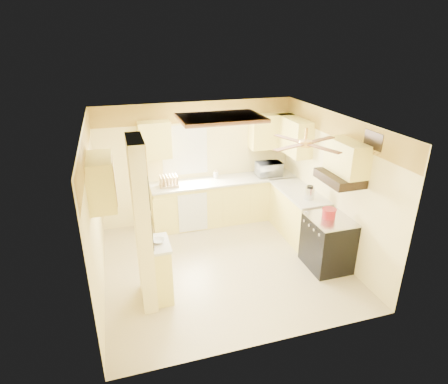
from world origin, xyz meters
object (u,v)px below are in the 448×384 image
object	(u,v)px
stove	(328,243)
kettle	(310,193)
dutch_oven	(329,213)
microwave	(269,169)
bowl	(158,241)

from	to	relation	value
stove	kettle	size ratio (longest dim) A/B	3.53
stove	dutch_oven	distance (m)	0.54
kettle	stove	bearing A→B (deg)	-91.25
stove	kettle	bearing A→B (deg)	88.75
stove	dutch_oven	size ratio (longest dim) A/B	3.86
microwave	kettle	size ratio (longest dim) A/B	2.00
dutch_oven	stove	bearing A→B (deg)	-70.15
bowl	kettle	bearing A→B (deg)	14.72
microwave	bowl	bearing A→B (deg)	39.85
stove	dutch_oven	world-z (taller)	dutch_oven
stove	kettle	xyz separation A→B (m)	(0.02, 0.76, 0.60)
microwave	dutch_oven	bearing A→B (deg)	96.22
dutch_oven	kettle	world-z (taller)	kettle
bowl	kettle	world-z (taller)	kettle
stove	microwave	size ratio (longest dim) A/B	1.76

